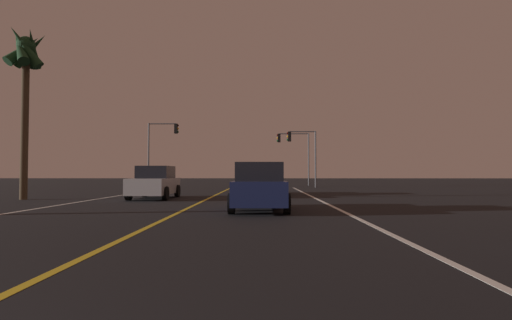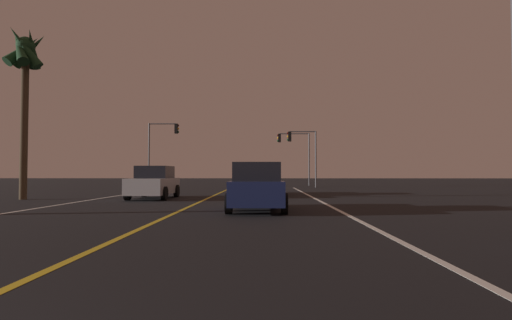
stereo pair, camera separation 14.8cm
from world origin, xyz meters
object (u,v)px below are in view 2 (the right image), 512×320
at_px(car_ahead_far, 263,181).
at_px(car_oncoming, 154,183).
at_px(car_lead_same_lane, 257,187).
at_px(traffic_light_near_left, 163,140).
at_px(traffic_light_far_right, 294,147).
at_px(traffic_light_near_right, 302,146).
at_px(palm_tree_left_mid, 25,62).
at_px(street_lamp_right_near, 493,4).

xyz_separation_m(car_ahead_far, car_oncoming, (-5.64, -4.16, 0.00)).
distance_m(car_lead_same_lane, traffic_light_near_left, 24.59).
relative_size(car_ahead_far, traffic_light_near_left, 0.73).
bearing_deg(traffic_light_far_right, traffic_light_near_right, 93.50).
xyz_separation_m(car_lead_same_lane, palm_tree_left_mid, (-11.88, 5.64, 6.12)).
relative_size(traffic_light_near_right, traffic_light_far_right, 0.94).
distance_m(car_oncoming, street_lamp_right_near, 17.04).
relative_size(car_lead_same_lane, traffic_light_far_right, 0.78).
bearing_deg(street_lamp_right_near, car_oncoming, -52.35).
bearing_deg(traffic_light_far_right, palm_tree_left_mid, 55.78).
bearing_deg(palm_tree_left_mid, car_oncoming, 7.75).
xyz_separation_m(traffic_light_near_left, street_lamp_right_near, (13.79, -29.20, 0.23)).
distance_m(car_ahead_far, palm_tree_left_mid, 14.40).
relative_size(traffic_light_near_left, traffic_light_far_right, 1.07).
xyz_separation_m(car_oncoming, traffic_light_far_right, (8.86, 21.54, 3.29)).
height_order(car_lead_same_lane, traffic_light_far_right, traffic_light_far_right).
distance_m(car_ahead_far, traffic_light_near_right, 12.76).
bearing_deg(traffic_light_near_right, car_oncoming, 60.19).
distance_m(traffic_light_near_left, traffic_light_far_right, 13.65).
xyz_separation_m(car_ahead_far, traffic_light_far_right, (3.22, 17.38, 3.29)).
relative_size(car_oncoming, traffic_light_near_left, 0.73).
bearing_deg(palm_tree_left_mid, traffic_light_near_right, 47.35).
xyz_separation_m(traffic_light_far_right, palm_tree_left_mid, (-15.25, -22.41, 2.83)).
bearing_deg(traffic_light_near_left, car_lead_same_lane, -67.97).
bearing_deg(traffic_light_near_left, street_lamp_right_near, -64.72).
relative_size(car_lead_same_lane, traffic_light_near_left, 0.73).
distance_m(traffic_light_near_left, palm_tree_left_mid, 17.33).
bearing_deg(traffic_light_near_left, palm_tree_left_mid, -99.23).
height_order(traffic_light_near_right, street_lamp_right_near, street_lamp_right_near).
distance_m(traffic_light_far_right, street_lamp_right_near, 34.73).
relative_size(traffic_light_near_right, street_lamp_right_near, 0.72).
relative_size(car_oncoming, traffic_light_far_right, 0.78).
bearing_deg(car_oncoming, traffic_light_near_left, -167.22).
xyz_separation_m(car_oncoming, traffic_light_near_right, (9.19, 16.04, 3.02)).
distance_m(car_oncoming, traffic_light_near_left, 16.83).
distance_m(traffic_light_near_left, street_lamp_right_near, 32.30).
bearing_deg(traffic_light_far_right, car_ahead_far, 79.51).
distance_m(car_lead_same_lane, street_lamp_right_near, 8.95).
bearing_deg(traffic_light_near_left, car_ahead_far, -52.02).
xyz_separation_m(car_oncoming, street_lamp_right_near, (10.15, -13.16, 3.76)).
distance_m(car_lead_same_lane, palm_tree_left_mid, 14.51).
distance_m(car_ahead_far, car_oncoming, 7.01).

